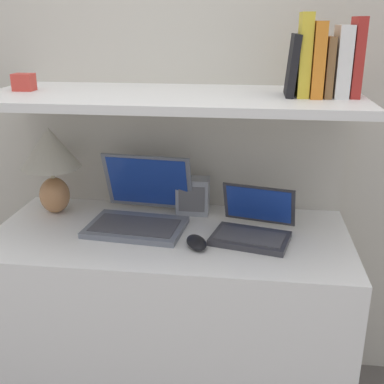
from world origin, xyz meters
TOP-DOWN VIEW (x-y plane):
  - wall_back at (0.00, 0.64)m, footprint 6.00×0.05m
  - desk at (0.00, 0.29)m, footprint 1.25×0.58m
  - back_riser at (0.00, 0.60)m, footprint 1.25×0.04m
  - shelf at (0.00, 0.36)m, footprint 1.25×0.52m
  - table_lamp at (-0.47, 0.43)m, footprint 0.22×0.22m
  - laptop_large at (-0.12, 0.35)m, footprint 0.36×0.34m
  - laptop_small at (0.29, 0.29)m, footprint 0.30×0.28m
  - computer_mouse at (0.11, 0.19)m, footprint 0.10×0.12m
  - router_box at (0.06, 0.49)m, footprint 0.12×0.08m
  - book_red at (0.58, 0.36)m, footprint 0.03×0.12m
  - book_white at (0.54, 0.36)m, footprint 0.04×0.13m
  - book_brown at (0.50, 0.36)m, footprint 0.02×0.15m
  - book_orange at (0.46, 0.36)m, footprint 0.04×0.16m
  - book_yellow at (0.42, 0.36)m, footprint 0.04×0.14m
  - book_black at (0.39, 0.36)m, footprint 0.04×0.15m
  - shelf_gadget at (-0.51, 0.36)m, footprint 0.07×0.05m

SIDE VIEW (x-z plane):
  - desk at x=0.00m, z-range 0.00..0.74m
  - back_riser at x=0.00m, z-range 0.00..1.19m
  - computer_mouse at x=0.11m, z-range 0.74..0.78m
  - laptop_small at x=0.29m, z-range 0.70..0.86m
  - laptop_large at x=-0.12m, z-range 0.68..0.92m
  - router_box at x=0.06m, z-range 0.74..0.89m
  - table_lamp at x=-0.47m, z-range 0.80..1.13m
  - wall_back at x=0.00m, z-range 0.00..2.40m
  - shelf at x=0.00m, z-range 1.19..1.22m
  - shelf_gadget at x=-0.51m, z-range 1.22..1.28m
  - book_brown at x=0.50m, z-range 1.22..1.40m
  - book_black at x=0.39m, z-range 1.22..1.41m
  - book_white at x=0.54m, z-range 1.22..1.43m
  - book_orange at x=0.46m, z-range 1.22..1.45m
  - book_red at x=0.58m, z-range 1.22..1.46m
  - book_yellow at x=0.42m, z-range 1.22..1.47m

